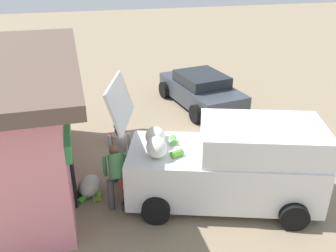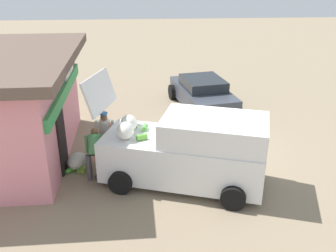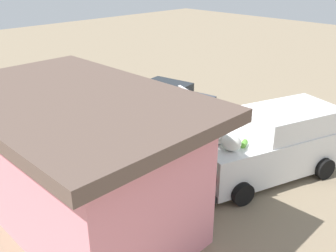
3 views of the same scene
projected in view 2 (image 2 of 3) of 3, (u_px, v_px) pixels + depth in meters
ground_plane at (199, 147)px, 12.62m from camera, size 60.00×60.00×0.00m
storefront_bar at (11, 106)px, 11.41m from camera, size 6.57×4.18×3.28m
delivery_van at (188, 151)px, 10.25m from camera, size 3.15×4.98×2.94m
parked_sedan at (203, 94)px, 15.79m from camera, size 4.20×2.71×1.27m
vendor_standing at (105, 134)px, 11.43m from camera, size 0.35×0.57×1.60m
customer_bending at (95, 151)px, 10.55m from camera, size 0.66×0.57×1.43m
unloaded_banana_pile at (77, 162)px, 11.28m from camera, size 0.86×0.79×0.46m
paint_bucket at (111, 129)px, 13.62m from camera, size 0.28×0.28×0.32m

